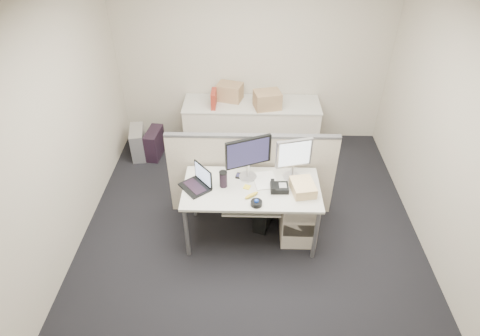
{
  "coord_description": "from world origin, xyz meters",
  "views": [
    {
      "loc": [
        -0.04,
        -3.37,
        3.54
      ],
      "look_at": [
        -0.13,
        0.15,
        0.88
      ],
      "focal_mm": 30.0,
      "sensor_mm": 36.0,
      "label": 1
    }
  ],
  "objects_px": {
    "desk": "(251,192)",
    "monitor_main": "(248,159)",
    "desk_phone": "(279,188)",
    "laptop": "(194,179)"
  },
  "relations": [
    {
      "from": "desk",
      "to": "laptop",
      "type": "height_order",
      "value": "laptop"
    },
    {
      "from": "desk_phone",
      "to": "laptop",
      "type": "bearing_deg",
      "value": 177.42
    },
    {
      "from": "desk",
      "to": "desk_phone",
      "type": "distance_m",
      "value": 0.32
    },
    {
      "from": "monitor_main",
      "to": "laptop",
      "type": "distance_m",
      "value": 0.63
    },
    {
      "from": "laptop",
      "to": "desk_phone",
      "type": "bearing_deg",
      "value": 49.29
    },
    {
      "from": "desk",
      "to": "desk_phone",
      "type": "xyz_separation_m",
      "value": [
        0.3,
        -0.03,
        0.1
      ]
    },
    {
      "from": "laptop",
      "to": "desk_phone",
      "type": "relative_size",
      "value": 1.66
    },
    {
      "from": "desk",
      "to": "monitor_main",
      "type": "distance_m",
      "value": 0.37
    },
    {
      "from": "monitor_main",
      "to": "laptop",
      "type": "xyz_separation_m",
      "value": [
        -0.58,
        -0.2,
        -0.14
      ]
    },
    {
      "from": "desk",
      "to": "laptop",
      "type": "xyz_separation_m",
      "value": [
        -0.62,
        -0.02,
        0.19
      ]
    }
  ]
}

